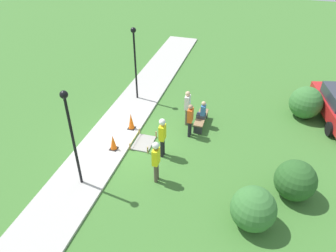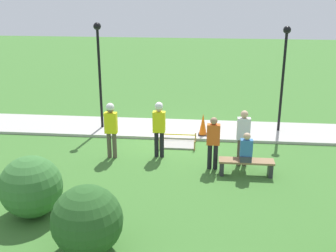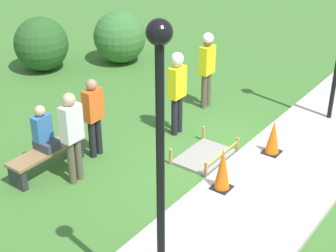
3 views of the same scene
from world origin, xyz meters
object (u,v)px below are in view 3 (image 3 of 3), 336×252
object	(u,v)px
worker_supervisor	(207,63)
bystander_in_orange_shirt	(94,113)
person_seated_on_bench	(44,132)
traffic_cone_far_patch	(273,137)
park_bench	(47,156)
lamppost_far	(160,139)
bystander_in_gray_shirt	(72,132)
worker_assistant	(177,86)
traffic_cone_near_patch	(223,169)

from	to	relation	value
worker_supervisor	bystander_in_orange_shirt	distance (m)	3.34
person_seated_on_bench	traffic_cone_far_patch	bearing A→B (deg)	-47.71
park_bench	worker_supervisor	xyz separation A→B (m)	(4.29, -0.89, 0.80)
traffic_cone_far_patch	lamppost_far	world-z (taller)	lamppost_far
park_bench	bystander_in_orange_shirt	xyz separation A→B (m)	(1.00, -0.34, 0.61)
park_bench	worker_supervisor	distance (m)	4.46
bystander_in_gray_shirt	bystander_in_orange_shirt	bearing A→B (deg)	21.20
park_bench	bystander_in_gray_shirt	world-z (taller)	bystander_in_gray_shirt
park_bench	worker_assistant	bearing A→B (deg)	-22.06
bystander_in_gray_shirt	traffic_cone_far_patch	bearing A→B (deg)	-40.91
person_seated_on_bench	worker_supervisor	distance (m)	4.37
park_bench	bystander_in_gray_shirt	distance (m)	0.99
worker_supervisor	bystander_in_orange_shirt	size ratio (longest dim) A/B	1.12
park_bench	traffic_cone_far_patch	bearing A→B (deg)	-46.96
traffic_cone_far_patch	bystander_in_orange_shirt	xyz separation A→B (m)	(-2.06, 2.94, 0.49)
traffic_cone_near_patch	person_seated_on_bench	bearing A→B (deg)	112.79
worker_supervisor	worker_assistant	xyz separation A→B (m)	(-1.54, -0.22, 0.01)
park_bench	worker_supervisor	size ratio (longest dim) A/B	0.88
bystander_in_orange_shirt	bystander_in_gray_shirt	world-z (taller)	bystander_in_gray_shirt
worker_supervisor	bystander_in_gray_shirt	bearing A→B (deg)	177.29
worker_supervisor	traffic_cone_far_patch	bearing A→B (deg)	-117.37
worker_supervisor	worker_assistant	world-z (taller)	worker_assistant
worker_assistant	bystander_in_orange_shirt	bearing A→B (deg)	155.97
traffic_cone_near_patch	traffic_cone_far_patch	bearing A→B (deg)	-5.56
park_bench	person_seated_on_bench	world-z (taller)	person_seated_on_bench
worker_assistant	bystander_in_gray_shirt	size ratio (longest dim) A/B	1.04
traffic_cone_far_patch	traffic_cone_near_patch	bearing A→B (deg)	174.44
bystander_in_gray_shirt	lamppost_far	bearing A→B (deg)	-116.38
person_seated_on_bench	park_bench	bearing A→B (deg)	-124.08
worker_assistant	bystander_in_gray_shirt	world-z (taller)	worker_assistant
person_seated_on_bench	bystander_in_orange_shirt	world-z (taller)	bystander_in_orange_shirt
traffic_cone_far_patch	bystander_in_orange_shirt	bearing A→B (deg)	124.97
traffic_cone_near_patch	park_bench	distance (m)	3.40
traffic_cone_far_patch	bystander_in_orange_shirt	size ratio (longest dim) A/B	0.43
lamppost_far	worker_assistant	bearing A→B (deg)	33.18
worker_supervisor	bystander_in_gray_shirt	world-z (taller)	worker_supervisor
traffic_cone_far_patch	lamppost_far	distance (m)	5.12
traffic_cone_far_patch	person_seated_on_bench	world-z (taller)	person_seated_on_bench
traffic_cone_far_patch	worker_supervisor	xyz separation A→B (m)	(1.23, 2.38, 0.68)
park_bench	bystander_in_gray_shirt	bearing A→B (deg)	-83.49
traffic_cone_near_patch	park_bench	world-z (taller)	traffic_cone_near_patch
park_bench	lamppost_far	distance (m)	4.80
lamppost_far	park_bench	bearing A→B (deg)	68.80
traffic_cone_far_patch	person_seated_on_bench	bearing A→B (deg)	132.29
worker_supervisor	traffic_cone_near_patch	bearing A→B (deg)	-142.89
worker_assistant	lamppost_far	world-z (taller)	lamppost_far
person_seated_on_bench	lamppost_far	bearing A→B (deg)	-111.38
park_bench	lamppost_far	world-z (taller)	lamppost_far
park_bench	worker_supervisor	world-z (taller)	worker_supervisor
worker_supervisor	bystander_in_orange_shirt	world-z (taller)	worker_supervisor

